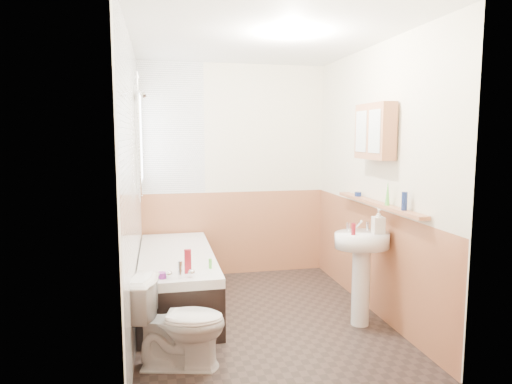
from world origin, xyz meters
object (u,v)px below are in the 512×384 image
medicine_cabinet (375,131)px  toilet (179,323)px  sink (361,260)px  pine_shelf (377,204)px  bathtub (177,278)px

medicine_cabinet → toilet: bearing=-161.5°
sink → pine_shelf: size_ratio=0.62×
toilet → medicine_cabinet: medicine_cabinet is taller
bathtub → sink: sink is taller
toilet → pine_shelf: pine_shelf is taller
bathtub → medicine_cabinet: (1.74, -0.61, 1.43)m
toilet → bathtub: bearing=12.1°
medicine_cabinet → pine_shelf: bearing=-56.0°
toilet → sink: sink is taller
toilet → medicine_cabinet: size_ratio=1.23×
sink → bathtub: bearing=153.4°
bathtub → pine_shelf: size_ratio=1.19×
toilet → pine_shelf: size_ratio=0.44×
pine_shelf → sink: bearing=-146.2°
bathtub → pine_shelf: (1.77, -0.65, 0.78)m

